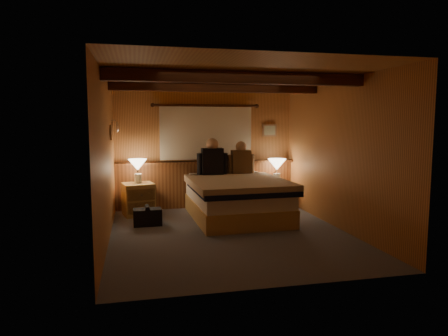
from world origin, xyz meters
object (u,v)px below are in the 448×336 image
object	(u,v)px
nightstand_right	(277,194)
person_left	(212,160)
nightstand_left	(139,199)
person_right	(241,160)
bed	(237,198)
lamp_left	(138,166)
lamp_right	(277,166)
duffel_bag	(148,217)

from	to	relation	value
nightstand_right	person_left	world-z (taller)	person_left
nightstand_left	person_right	distance (m)	2.11
bed	nightstand_right	size ratio (longest dim) A/B	4.06
bed	person_left	world-z (taller)	person_left
lamp_left	person_left	bearing A→B (deg)	0.75
bed	person_right	size ratio (longest dim) A/B	3.24
lamp_left	person_left	world-z (taller)	person_left
lamp_left	nightstand_right	bearing A→B (deg)	2.82
lamp_right	person_left	bearing A→B (deg)	-175.96
nightstand_right	lamp_left	world-z (taller)	lamp_left
nightstand_right	lamp_right	world-z (taller)	lamp_right
nightstand_right	lamp_left	distance (m)	2.86
lamp_right	person_right	size ratio (longest dim) A/B	0.73
lamp_right	lamp_left	bearing A→B (deg)	-177.64
nightstand_right	person_right	size ratio (longest dim) A/B	0.80
lamp_left	bed	bearing A→B (deg)	-22.07
bed	duffel_bag	bearing A→B (deg)	-176.35
lamp_left	person_right	size ratio (longest dim) A/B	0.67
person_left	duffel_bag	distance (m)	1.76
lamp_left	lamp_right	world-z (taller)	lamp_left
nightstand_left	person_left	size ratio (longest dim) A/B	0.87
nightstand_left	lamp_left	bearing A→B (deg)	79.10
nightstand_right	person_right	xyz separation A→B (m)	(-0.78, -0.07, 0.72)
bed	nightstand_left	size ratio (longest dim) A/B	3.40
bed	nightstand_left	xyz separation A→B (m)	(-1.71, 0.64, -0.07)
duffel_bag	nightstand_right	bearing A→B (deg)	19.12
nightstand_left	person_right	size ratio (longest dim) A/B	0.95
nightstand_right	lamp_left	xyz separation A→B (m)	(-2.78, -0.14, 0.66)
bed	lamp_right	distance (m)	1.41
nightstand_right	lamp_left	bearing A→B (deg)	-165.18
bed	duffel_bag	xyz separation A→B (m)	(-1.58, -0.15, -0.23)
duffel_bag	bed	bearing A→B (deg)	4.17
nightstand_left	lamp_right	size ratio (longest dim) A/B	1.31
duffel_bag	lamp_left	bearing A→B (deg)	97.95
person_left	duffel_bag	world-z (taller)	person_left
person_left	duffel_bag	bearing A→B (deg)	-144.70
nightstand_left	bed	bearing A→B (deg)	-32.55
nightstand_left	lamp_left	size ratio (longest dim) A/B	1.42
bed	lamp_left	distance (m)	1.93
person_right	duffel_bag	bearing A→B (deg)	-154.37
duffel_bag	person_right	bearing A→B (deg)	24.87
lamp_right	person_left	world-z (taller)	person_left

